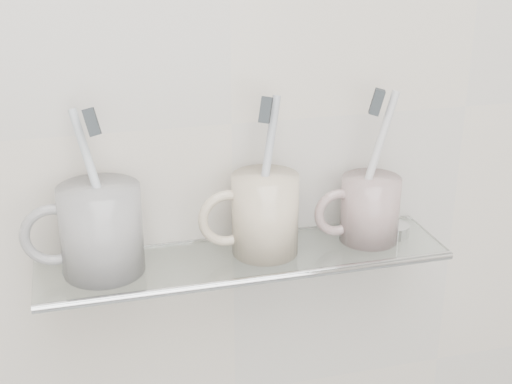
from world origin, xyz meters
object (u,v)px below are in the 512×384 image
object	(u,v)px
shelf_glass	(245,259)
mug_center	(265,214)
mug_left	(101,230)
mug_right	(370,209)

from	to	relation	value
shelf_glass	mug_center	distance (m)	0.06
mug_left	mug_right	distance (m)	0.33
mug_left	shelf_glass	bearing A→B (deg)	-18.90
shelf_glass	mug_center	world-z (taller)	mug_center
mug_center	mug_left	bearing A→B (deg)	-177.61
mug_left	mug_center	size ratio (longest dim) A/B	1.05
mug_left	mug_right	xyz separation A→B (m)	(0.33, 0.00, -0.01)
mug_center	shelf_glass	bearing A→B (deg)	-167.19
mug_left	mug_right	world-z (taller)	mug_left
mug_left	mug_center	xyz separation A→B (m)	(0.20, 0.00, -0.00)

